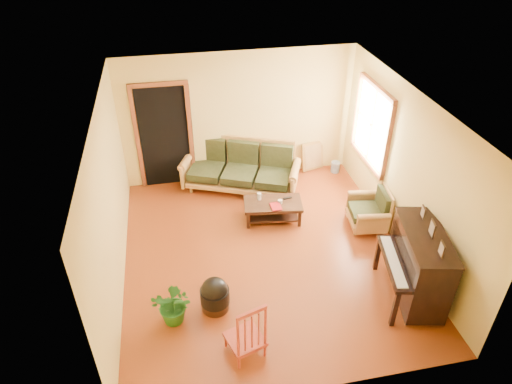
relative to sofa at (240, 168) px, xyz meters
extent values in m
plane|color=#64250D|center=(0.07, -1.98, -0.48)|extent=(5.00, 5.00, 0.00)
cube|color=black|center=(-1.38, 0.50, 0.55)|extent=(1.08, 0.16, 2.05)
cube|color=white|center=(2.28, -0.68, 1.02)|extent=(0.12, 1.36, 1.46)
cube|color=#A9793E|center=(0.00, 0.00, 0.00)|extent=(2.41, 1.72, 0.95)
cube|color=black|center=(0.40, -1.11, -0.29)|extent=(1.08, 0.69, 0.37)
cube|color=#A9793E|center=(1.99, -1.60, -0.10)|extent=(0.81, 0.84, 0.75)
cube|color=black|center=(2.00, -3.30, 0.09)|extent=(1.01, 1.42, 1.14)
cylinder|color=black|center=(-0.87, -2.98, -0.28)|extent=(0.46, 0.46, 0.40)
cube|color=maroon|center=(-0.58, -3.79, -0.01)|extent=(0.56, 0.59, 0.94)
cube|color=#B0833A|center=(1.61, 0.44, -0.15)|extent=(0.50, 0.23, 0.65)
cylinder|color=#33579A|center=(2.06, 0.25, -0.36)|extent=(0.22, 0.22, 0.23)
imported|color=#1F5618|center=(-1.43, -3.10, -0.17)|extent=(0.70, 0.67, 0.62)
imported|color=maroon|center=(0.33, -1.26, -0.09)|extent=(0.18, 0.24, 0.02)
cylinder|color=white|center=(0.18, -0.96, -0.04)|extent=(0.09, 0.09, 0.13)
cylinder|color=silver|center=(0.52, -1.14, -0.08)|extent=(0.10, 0.10, 0.05)
cube|color=black|center=(0.69, -1.03, -0.10)|extent=(0.16, 0.06, 0.02)
camera|label=1|loc=(-1.17, -7.51, 4.56)|focal=32.00mm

